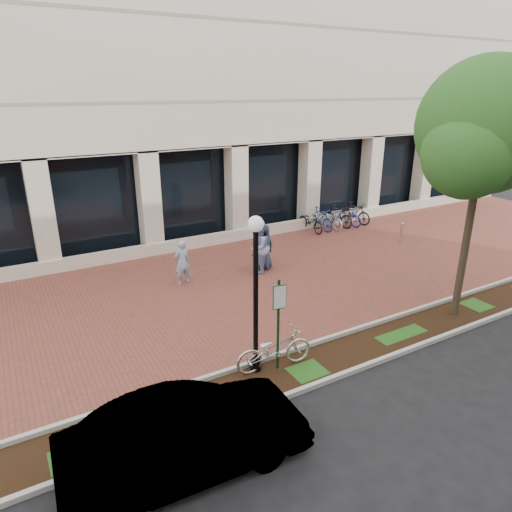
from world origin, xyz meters
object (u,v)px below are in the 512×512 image
parking_sign (279,314)px  pedestrian_right (263,247)px  pedestrian_left (182,262)px  pedestrian_mid (259,247)px  lamppost (256,287)px  bollard (401,233)px  locked_bicycle (274,349)px  sedan_near_curb (187,436)px  street_tree (484,135)px  bike_rack_cluster (333,217)px

parking_sign → pedestrian_right: (3.08, 5.87, -0.63)m
pedestrian_left → pedestrian_mid: bearing=164.3°
lamppost → pedestrian_mid: 6.43m
pedestrian_left → bollard: size_ratio=1.62×
locked_bicycle → sedan_near_curb: sedan_near_curb is taller
pedestrian_mid → sedan_near_curb: 9.50m
pedestrian_mid → sedan_near_curb: size_ratio=0.45×
street_tree → pedestrian_right: (-3.26, 6.07, -4.45)m
locked_bicycle → bike_rack_cluster: size_ratio=0.56×
lamppost → bike_rack_cluster: (9.39, 8.70, -1.70)m
pedestrian_left → pedestrian_mid: 2.88m
parking_sign → street_tree: (6.33, -0.20, 3.82)m
lamppost → street_tree: 7.52m
lamppost → parking_sign: bearing=-23.7°
locked_bicycle → bollard: size_ratio=2.02×
pedestrian_mid → bike_rack_cluster: 6.99m
pedestrian_right → locked_bicycle: bearing=58.0°
locked_bicycle → sedan_near_curb: 3.60m
lamppost → pedestrian_mid: lamppost is taller
bollard → pedestrian_right: bearing=176.1°
parking_sign → street_tree: bearing=8.4°
sedan_near_curb → bollard: bearing=-58.1°
pedestrian_mid → pedestrian_right: 0.43m
bollard → sedan_near_curb: (-12.96, -7.27, 0.22)m
lamppost → pedestrian_left: bearing=86.0°
pedestrian_left → parking_sign: bearing=84.3°
bollard → bike_rack_cluster: (-0.98, 3.51, 0.02)m
parking_sign → pedestrian_left: bearing=101.0°
locked_bicycle → pedestrian_mid: bearing=-20.5°
street_tree → locked_bicycle: bearing=177.5°
parking_sign → locked_bicycle: bearing=139.3°
locked_bicycle → sedan_near_curb: bearing=129.0°
pedestrian_left → sedan_near_curb: bearing=62.8°
locked_bicycle → pedestrian_mid: size_ratio=1.00×
pedestrian_mid → bike_rack_cluster: bearing=176.5°
pedestrian_left → pedestrian_right: 3.17m
lamppost → sedan_near_curb: lamppost is taller
street_tree → sedan_near_curb: street_tree is taller
pedestrian_right → sedan_near_curb: (-6.16, -7.74, -0.16)m
bollard → lamppost: bearing=-153.4°
lamppost → pedestrian_right: (3.57, 5.65, -1.34)m
lamppost → pedestrian_left: 6.05m
pedestrian_left → pedestrian_right: pedestrian_right is taller
pedestrian_mid → pedestrian_right: bearing=-175.8°
parking_sign → street_tree: 7.40m
street_tree → pedestrian_left: 10.07m
lamppost → sedan_near_curb: 3.64m
bollard → pedestrian_left: bearing=176.1°
pedestrian_mid → bollard: bearing=146.6°
pedestrian_right → bollard: pedestrian_right is taller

